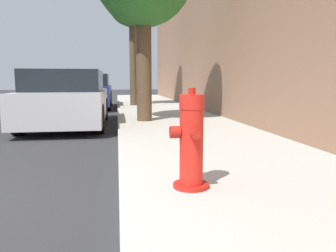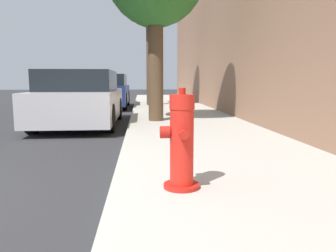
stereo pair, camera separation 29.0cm
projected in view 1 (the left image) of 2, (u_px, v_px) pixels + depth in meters
name	position (u px, v px, depth m)	size (l,w,h in m)	color
sidewalk_slab	(275.00, 195.00, 2.94)	(2.78, 40.00, 0.14)	#B7B2A8
fire_hydrant	(191.00, 143.00, 2.89)	(0.35, 0.35, 0.89)	red
parked_car_near	(67.00, 100.00, 7.82)	(1.80, 3.95, 1.34)	#B7B7BC
parked_car_mid	(89.00, 92.00, 13.06)	(1.77, 4.02, 1.36)	navy
street_tree_far	(132.00, 3.00, 12.46)	(1.91, 1.91, 4.91)	brown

